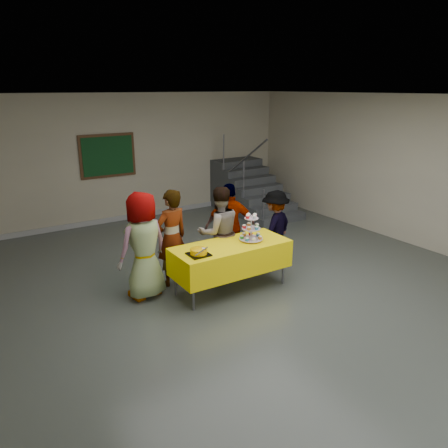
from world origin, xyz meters
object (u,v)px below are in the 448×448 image
at_px(bake_table, 231,257).
at_px(schoolchild_a, 143,246).
at_px(schoolchild_b, 172,238).
at_px(noticeboard, 108,156).
at_px(schoolchild_d, 230,226).
at_px(staircase, 248,192).
at_px(schoolchild_c, 219,232).
at_px(bear_cake, 199,251).
at_px(schoolchild_e, 275,227).
at_px(cupcake_stand, 251,230).

bearing_deg(bake_table, schoolchild_a, 157.40).
relative_size(bake_table, schoolchild_b, 1.18).
distance_m(schoolchild_a, noticeboard, 4.23).
xyz_separation_m(schoolchild_d, staircase, (2.52, 2.97, -0.28)).
distance_m(schoolchild_b, schoolchild_c, 0.83).
xyz_separation_m(bake_table, staircase, (3.02, 3.75, -0.07)).
xyz_separation_m(schoolchild_a, noticeboard, (0.85, 4.07, 0.77)).
height_order(bear_cake, schoolchild_c, schoolchild_c).
xyz_separation_m(bear_cake, schoolchild_d, (1.15, 0.91, -0.06)).
bearing_deg(schoolchild_b, schoolchild_e, 164.86).
relative_size(bear_cake, schoolchild_c, 0.23).
relative_size(schoolchild_a, schoolchild_b, 1.04).
distance_m(schoolchild_d, staircase, 3.91).
height_order(schoolchild_c, staircase, staircase).
distance_m(schoolchild_e, staircase, 3.67).
height_order(schoolchild_c, schoolchild_d, schoolchild_c).
distance_m(schoolchild_d, schoolchild_e, 0.85).
bearing_deg(staircase, schoolchild_d, -130.37).
height_order(cupcake_stand, schoolchild_c, schoolchild_c).
xyz_separation_m(cupcake_stand, schoolchild_e, (0.93, 0.54, -0.26)).
bearing_deg(staircase, schoolchild_e, -118.03).
distance_m(schoolchild_a, schoolchild_c, 1.38).
xyz_separation_m(bake_table, schoolchild_e, (1.30, 0.52, 0.13)).
xyz_separation_m(bake_table, noticeboard, (-0.39, 4.59, 1.04)).
height_order(schoolchild_b, schoolchild_d, schoolchild_b).
height_order(schoolchild_b, schoolchild_e, schoolchild_b).
xyz_separation_m(schoolchild_a, staircase, (4.27, 3.24, -0.34)).
bearing_deg(schoolchild_d, schoolchild_a, 29.14).
xyz_separation_m(cupcake_stand, schoolchild_b, (-1.05, 0.72, -0.14)).
distance_m(schoolchild_a, staircase, 5.37).
relative_size(bake_table, schoolchild_a, 1.13).
height_order(schoolchild_c, schoolchild_e, schoolchild_c).
bearing_deg(schoolchild_c, noticeboard, -71.10).
relative_size(cupcake_stand, schoolchild_d, 0.29).
height_order(schoolchild_a, staircase, staircase).
relative_size(schoolchild_a, noticeboard, 1.28).
xyz_separation_m(bear_cake, noticeboard, (0.26, 4.71, 0.77)).
distance_m(bake_table, schoolchild_d, 0.95).
distance_m(staircase, noticeboard, 3.69).
relative_size(bear_cake, schoolchild_e, 0.26).
bearing_deg(bear_cake, schoolchild_b, 92.32).
bearing_deg(bear_cake, schoolchild_d, 38.35).
bearing_deg(noticeboard, staircase, -13.76).
bearing_deg(staircase, bake_table, -128.87).
relative_size(cupcake_stand, bear_cake, 1.24).
bearing_deg(schoolchild_e, cupcake_stand, 8.29).
distance_m(bake_table, bear_cake, 0.71).
height_order(cupcake_stand, schoolchild_b, schoolchild_b).
relative_size(bear_cake, noticeboard, 0.28).
bearing_deg(schoolchild_a, staircase, -155.00).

